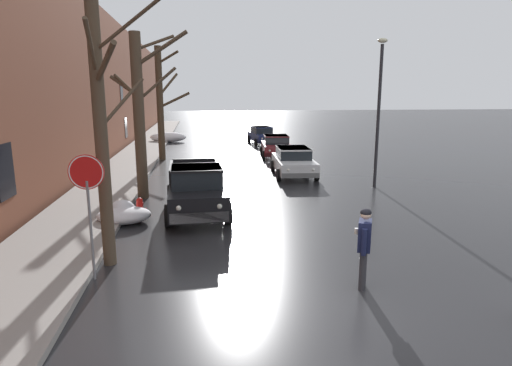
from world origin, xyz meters
TOP-DOWN VIEW (x-y plane):
  - ground_plane at (0.00, 0.00)m, footprint 200.00×200.00m
  - left_sidewalk_slab at (-6.24, 18.00)m, footprint 2.87×80.00m
  - brick_townhouse_facade at (-8.17, 18.00)m, footprint 0.63×80.00m
  - snow_bank_near_corner_left at (-4.77, 6.60)m, footprint 1.71×1.29m
  - snow_bank_mid_block_left at (-4.76, 30.27)m, footprint 3.04×1.21m
  - bare_tree_at_the_corner at (-4.51, 3.02)m, footprint 2.05×2.07m
  - bare_tree_second_along_sidewalk at (-4.50, 9.97)m, footprint 3.16×1.42m
  - bare_tree_mid_block at (-4.47, 20.25)m, footprint 2.05×1.90m
  - pickup_truck_black_approaching_near_lane at (-2.42, 7.26)m, footprint 2.19×5.05m
  - sedan_white_parked_kerbside_close at (2.47, 13.80)m, footprint 2.23×4.52m
  - sedan_maroon_parked_kerbside_mid at (2.79, 20.35)m, footprint 2.25×4.04m
  - sedan_darkblue_parked_far_down_block at (2.99, 27.84)m, footprint 2.12×4.34m
  - pedestrian_with_coffee at (1.07, 0.93)m, footprint 0.41×0.62m
  - fire_hydrant at (-4.30, 6.97)m, footprint 0.42×0.22m
  - stop_sign_at_corner at (-4.72, 2.18)m, footprint 0.76×0.07m
  - street_lamp_post at (5.46, 10.62)m, footprint 0.44×0.24m

SIDE VIEW (x-z plane):
  - ground_plane at x=0.00m, z-range 0.00..0.00m
  - left_sidewalk_slab at x=-6.24m, z-range 0.00..0.15m
  - snow_bank_near_corner_left at x=-4.77m, z-range -0.06..0.64m
  - fire_hydrant at x=-4.30m, z-range 0.00..0.71m
  - snow_bank_mid_block_left at x=-4.76m, z-range -0.01..0.84m
  - sedan_maroon_parked_kerbside_mid at x=2.79m, z-range 0.04..1.46m
  - sedan_darkblue_parked_far_down_block at x=2.99m, z-range 0.04..1.46m
  - sedan_white_parked_kerbside_close at x=2.47m, z-range 0.04..1.46m
  - pickup_truck_black_approaching_near_lane at x=-2.42m, z-range 0.00..1.76m
  - pedestrian_with_coffee at x=1.07m, z-range 0.16..1.92m
  - stop_sign_at_corner at x=-4.72m, z-range 0.78..3.60m
  - bare_tree_second_along_sidewalk at x=-4.50m, z-range 0.20..6.60m
  - street_lamp_post at x=5.46m, z-range 0.36..6.72m
  - bare_tree_mid_block at x=-4.47m, z-range 0.12..7.04m
  - bare_tree_at_the_corner at x=-4.51m, z-range 0.11..7.27m
  - brick_townhouse_facade at x=-8.17m, z-range 0.00..9.24m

